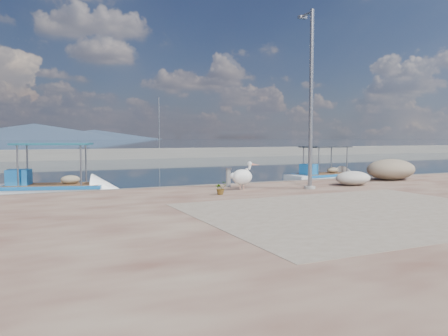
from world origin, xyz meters
TOP-DOWN VIEW (x-y plane):
  - ground at (0.00, 0.00)m, footprint 1400.00×1400.00m
  - quay at (0.00, -6.00)m, footprint 44.00×22.00m
  - quay_patch at (1.00, -3.00)m, footprint 9.00×7.00m
  - breakwater at (-0.00, 40.00)m, footprint 120.00×2.20m
  - mountains at (4.39, 650.00)m, footprint 370.00×280.00m
  - boat_left at (-6.29, 7.56)m, footprint 5.87×3.27m
  - boat_right at (8.20, 7.84)m, footprint 5.10×2.17m
  - pelican at (0.33, 2.81)m, footprint 1.17×0.75m
  - lamp_post at (2.94, 2.04)m, footprint 0.44×0.96m
  - bollard_near at (0.26, 3.93)m, footprint 0.26×0.26m
  - potted_plant at (-1.02, 1.88)m, footprint 0.51×0.46m
  - net_pile_d at (5.39, 2.30)m, footprint 1.60×1.20m
  - net_pile_c at (8.66, 3.37)m, footprint 2.56×1.83m

SIDE VIEW (x-z plane):
  - ground at x=0.00m, z-range 0.00..0.00m
  - boat_right at x=8.20m, z-range -1.00..1.38m
  - boat_left at x=-6.29m, z-range -1.13..1.55m
  - quay at x=0.00m, z-range 0.00..0.50m
  - quay_patch at x=1.00m, z-range 0.50..0.51m
  - breakwater at x=0.00m, z-range -3.15..4.35m
  - potted_plant at x=-1.02m, z-range 0.50..0.98m
  - net_pile_d at x=5.39m, z-range 0.50..1.10m
  - bollard_near at x=0.26m, z-range 0.53..1.32m
  - net_pile_c at x=8.66m, z-range 0.50..1.51m
  - pelican at x=0.33m, z-range 0.47..1.58m
  - lamp_post at x=2.94m, z-range 0.30..7.30m
  - mountains at x=4.39m, z-range -1.49..20.51m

